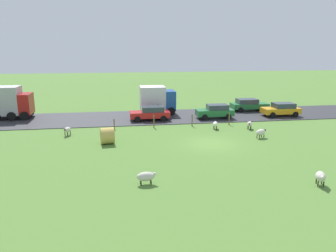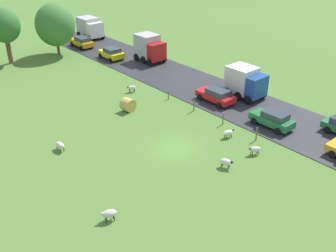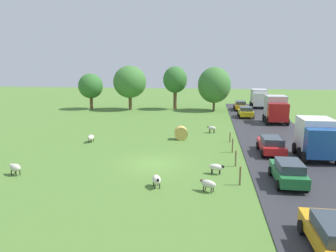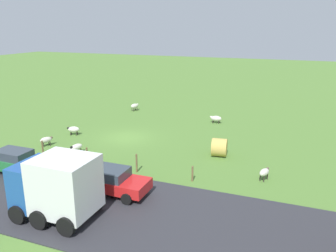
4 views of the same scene
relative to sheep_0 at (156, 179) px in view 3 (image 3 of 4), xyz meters
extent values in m
plane|color=#517A33|center=(-1.06, 4.82, -0.53)|extent=(160.00, 160.00, 0.00)
cube|color=#2D2D33|center=(10.24, 4.82, -0.50)|extent=(8.00, 80.00, 0.06)
ellipsoid|color=silver|center=(-0.01, 0.01, 0.00)|extent=(0.86, 1.12, 0.53)
ellipsoid|color=black|center=(0.17, -0.43, 0.12)|extent=(0.26, 0.31, 0.20)
cylinder|color=#2D2823|center=(0.23, -0.19, -0.36)|extent=(0.07, 0.07, 0.33)
cylinder|color=#2D2823|center=(-0.04, -0.30, -0.36)|extent=(0.07, 0.07, 0.33)
cylinder|color=#2D2823|center=(0.03, 0.32, -0.36)|extent=(0.07, 0.07, 0.33)
cylinder|color=#2D2823|center=(-0.24, 0.22, -0.36)|extent=(0.07, 0.07, 0.33)
ellipsoid|color=beige|center=(3.50, 17.13, 0.02)|extent=(1.05, 0.75, 0.46)
ellipsoid|color=brown|center=(3.08, 17.28, 0.13)|extent=(0.30, 0.26, 0.20)
cylinder|color=#2D2823|center=(3.22, 17.10, -0.34)|extent=(0.07, 0.07, 0.38)
cylinder|color=#2D2823|center=(3.30, 17.33, -0.34)|extent=(0.07, 0.07, 0.38)
cylinder|color=#2D2823|center=(3.71, 16.92, -0.34)|extent=(0.07, 0.07, 0.38)
cylinder|color=#2D2823|center=(3.79, 17.16, -0.34)|extent=(0.07, 0.07, 0.38)
ellipsoid|color=silver|center=(3.79, 3.05, -0.01)|extent=(1.11, 0.73, 0.47)
ellipsoid|color=black|center=(4.26, 2.92, 0.09)|extent=(0.30, 0.24, 0.20)
cylinder|color=#2D2823|center=(4.09, 3.10, -0.36)|extent=(0.07, 0.07, 0.33)
cylinder|color=#2D2823|center=(4.02, 2.85, -0.36)|extent=(0.07, 0.07, 0.33)
cylinder|color=#2D2823|center=(3.55, 3.25, -0.36)|extent=(0.07, 0.07, 0.33)
cylinder|color=#2D2823|center=(3.48, 3.00, -0.36)|extent=(0.07, 0.07, 0.33)
ellipsoid|color=beige|center=(-8.58, 11.01, -0.04)|extent=(0.58, 1.10, 0.55)
ellipsoid|color=silver|center=(-8.56, 10.49, 0.09)|extent=(0.19, 0.27, 0.20)
cylinder|color=#2D2823|center=(-8.42, 10.71, -0.38)|extent=(0.07, 0.07, 0.28)
cylinder|color=#2D2823|center=(-8.72, 10.70, -0.38)|extent=(0.07, 0.07, 0.28)
cylinder|color=#2D2823|center=(-8.43, 11.31, -0.38)|extent=(0.07, 0.07, 0.28)
cylinder|color=#2D2823|center=(-8.74, 11.30, -0.38)|extent=(0.07, 0.07, 0.28)
ellipsoid|color=beige|center=(-10.29, 0.93, 0.04)|extent=(1.09, 0.87, 0.54)
ellipsoid|color=silver|center=(-10.71, 1.10, 0.16)|extent=(0.31, 0.27, 0.20)
cylinder|color=#2D2823|center=(-10.59, 0.89, -0.35)|extent=(0.07, 0.07, 0.36)
cylinder|color=#2D2823|center=(-10.48, 1.17, -0.35)|extent=(0.07, 0.07, 0.36)
cylinder|color=#2D2823|center=(-10.11, 0.69, -0.35)|extent=(0.07, 0.07, 0.36)
cylinder|color=#2D2823|center=(-9.99, 0.97, -0.35)|extent=(0.07, 0.07, 0.36)
ellipsoid|color=beige|center=(3.29, -0.31, 0.00)|extent=(1.08, 0.87, 0.47)
ellipsoid|color=brown|center=(2.88, -0.09, 0.10)|extent=(0.31, 0.28, 0.20)
cylinder|color=#2D2823|center=(3.00, -0.30, -0.35)|extent=(0.07, 0.07, 0.34)
cylinder|color=#2D2823|center=(3.12, -0.07, -0.35)|extent=(0.07, 0.07, 0.34)
cylinder|color=#2D2823|center=(3.47, -0.54, -0.35)|extent=(0.07, 0.07, 0.34)
cylinder|color=#2D2823|center=(3.59, -0.31, -0.35)|extent=(0.07, 0.07, 0.34)
cylinder|color=tan|center=(0.31, 13.45, 0.16)|extent=(1.49, 1.27, 1.36)
cylinder|color=brown|center=(-17.35, 34.25, 0.69)|extent=(0.54, 0.54, 2.44)
ellipsoid|color=#336B2D|center=(-17.35, 34.25, 3.51)|extent=(4.19, 4.19, 4.26)
cylinder|color=brown|center=(-2.87, 36.04, 1.19)|extent=(0.60, 0.60, 3.43)
ellipsoid|color=#336B2D|center=(-2.87, 36.04, 4.60)|extent=(4.11, 4.11, 4.52)
cylinder|color=brown|center=(-10.41, 34.31, 0.85)|extent=(0.55, 0.55, 2.75)
ellipsoid|color=#3D7533|center=(-10.41, 34.31, 4.25)|extent=(5.57, 5.57, 5.42)
cylinder|color=brown|center=(3.80, 35.19, 0.52)|extent=(0.39, 0.39, 2.08)
ellipsoid|color=#3D7533|center=(3.80, 35.19, 3.79)|extent=(5.46, 5.46, 5.96)
cylinder|color=brown|center=(5.31, 1.11, 0.11)|extent=(0.12, 0.12, 1.26)
cylinder|color=brown|center=(5.31, 5.04, 0.09)|extent=(0.12, 0.12, 1.24)
cylinder|color=brown|center=(5.31, 8.98, 0.12)|extent=(0.12, 0.12, 1.29)
cylinder|color=brown|center=(5.31, 12.91, -0.02)|extent=(0.12, 0.12, 1.02)
cube|color=#1E4C99|center=(11.97, 6.34, 1.16)|extent=(2.53, 1.20, 2.30)
cube|color=silver|center=(11.97, 8.39, 1.42)|extent=(2.53, 2.90, 2.82)
cylinder|color=black|center=(10.71, 6.34, 0.01)|extent=(0.30, 0.96, 0.96)
cylinder|color=black|center=(13.24, 7.66, 0.01)|extent=(0.30, 0.96, 0.96)
cylinder|color=black|center=(10.71, 7.66, 0.01)|extent=(0.30, 0.96, 0.96)
cylinder|color=black|center=(13.24, 9.26, 0.01)|extent=(0.30, 0.96, 0.96)
cylinder|color=black|center=(10.71, 9.26, 0.01)|extent=(0.30, 0.96, 0.96)
cube|color=#B21919|center=(11.82, 22.67, 1.16)|extent=(2.50, 1.20, 2.30)
cube|color=#B2B2B7|center=(11.82, 24.71, 1.57)|extent=(2.50, 2.88, 3.12)
cylinder|color=black|center=(13.07, 22.67, 0.01)|extent=(0.30, 0.96, 0.96)
cylinder|color=black|center=(10.57, 22.67, 0.01)|extent=(0.30, 0.96, 0.96)
cylinder|color=black|center=(13.07, 23.99, 0.01)|extent=(0.30, 0.96, 0.96)
cylinder|color=black|center=(10.57, 23.99, 0.01)|extent=(0.30, 0.96, 0.96)
cylinder|color=black|center=(13.07, 25.57, 0.01)|extent=(0.30, 0.96, 0.96)
cylinder|color=black|center=(10.57, 25.57, 0.01)|extent=(0.30, 0.96, 0.96)
cube|color=white|center=(11.82, 38.00, 1.16)|extent=(2.53, 1.20, 2.30)
cube|color=#B2B2B7|center=(11.82, 40.21, 1.41)|extent=(2.53, 3.21, 2.78)
cylinder|color=black|center=(13.08, 38.00, 0.01)|extent=(0.30, 0.96, 0.96)
cylinder|color=black|center=(10.55, 38.00, 0.01)|extent=(0.30, 0.96, 0.96)
cylinder|color=black|center=(13.08, 39.41, 0.01)|extent=(0.30, 0.96, 0.96)
cylinder|color=black|center=(10.55, 39.41, 0.01)|extent=(0.30, 0.96, 0.96)
cylinder|color=black|center=(13.08, 41.17, 0.01)|extent=(0.30, 0.96, 0.96)
cylinder|color=black|center=(10.55, 41.17, 0.01)|extent=(0.30, 0.96, 0.96)
cube|color=red|center=(8.64, 9.07, 0.17)|extent=(1.88, 4.33, 0.62)
cube|color=#333D47|center=(8.64, 8.74, 0.76)|extent=(1.65, 2.38, 0.56)
cylinder|color=black|center=(7.70, 10.47, -0.15)|extent=(0.22, 0.64, 0.64)
cylinder|color=black|center=(9.58, 10.47, -0.15)|extent=(0.22, 0.64, 0.64)
cylinder|color=black|center=(7.70, 7.66, -0.15)|extent=(0.22, 0.64, 0.64)
cylinder|color=black|center=(9.58, 7.66, -0.15)|extent=(0.22, 0.64, 0.64)
cube|color=orange|center=(8.53, -6.22, 0.17)|extent=(1.87, 4.29, 0.63)
cylinder|color=black|center=(7.60, -4.83, -0.15)|extent=(0.22, 0.64, 0.64)
cube|color=#237238|center=(8.43, 1.75, 0.19)|extent=(1.71, 4.14, 0.68)
cube|color=#333D47|center=(8.43, 1.44, 0.81)|extent=(1.51, 2.28, 0.56)
cylinder|color=black|center=(7.58, 3.09, -0.15)|extent=(0.22, 0.64, 0.64)
cylinder|color=black|center=(9.29, 3.09, -0.15)|extent=(0.22, 0.64, 0.64)
cylinder|color=black|center=(7.58, 0.40, -0.15)|extent=(0.22, 0.64, 0.64)
cylinder|color=black|center=(9.29, 0.40, -0.15)|extent=(0.22, 0.64, 0.64)
cube|color=orange|center=(8.26, 36.32, 0.20)|extent=(1.84, 4.46, 0.68)
cube|color=#333D47|center=(8.26, 35.99, 0.82)|extent=(1.62, 2.45, 0.56)
cylinder|color=black|center=(7.34, 37.77, -0.15)|extent=(0.22, 0.64, 0.64)
cylinder|color=black|center=(9.17, 37.77, -0.15)|extent=(0.22, 0.64, 0.64)
cylinder|color=black|center=(7.34, 34.87, -0.15)|extent=(0.22, 0.64, 0.64)
cylinder|color=black|center=(9.17, 34.87, -0.15)|extent=(0.22, 0.64, 0.64)
cube|color=yellow|center=(8.42, 28.57, 0.20)|extent=(1.95, 3.90, 0.69)
cube|color=#333D47|center=(8.42, 28.28, 0.83)|extent=(1.72, 2.15, 0.56)
cylinder|color=black|center=(7.45, 29.84, -0.15)|extent=(0.22, 0.64, 0.64)
cylinder|color=black|center=(9.40, 29.84, -0.15)|extent=(0.22, 0.64, 0.64)
cylinder|color=black|center=(7.45, 27.30, -0.15)|extent=(0.22, 0.64, 0.64)
cylinder|color=black|center=(9.40, 27.30, -0.15)|extent=(0.22, 0.64, 0.64)
camera|label=1|loc=(-26.68, 12.47, 7.40)|focal=35.19mm
camera|label=2|loc=(-20.33, -16.28, 16.91)|focal=41.66mm
camera|label=3|loc=(3.32, -19.15, 7.23)|focal=34.34mm
camera|label=4|loc=(24.75, 18.90, 9.05)|focal=37.17mm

